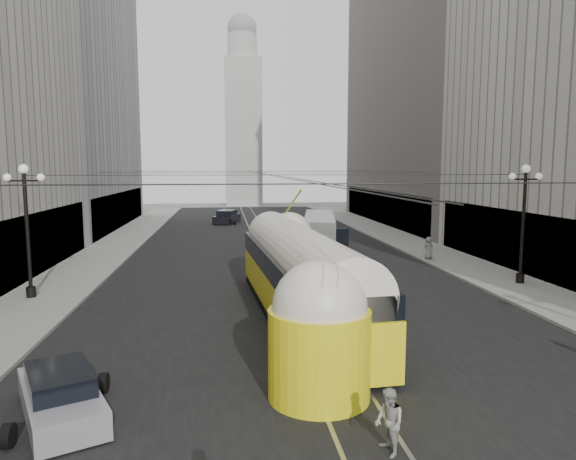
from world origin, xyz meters
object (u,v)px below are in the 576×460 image
object	(u,v)px
pedestrian_sidewalk_right	(429,248)
pedestrian_crossing_b	(389,422)
city_bus	(319,231)
streetcar	(299,274)
sedan_silver	(61,396)

from	to	relation	value
pedestrian_sidewalk_right	pedestrian_crossing_b	bearing A→B (deg)	57.93
pedestrian_crossing_b	pedestrian_sidewalk_right	distance (m)	24.86
city_bus	streetcar	bearing A→B (deg)	-103.21
city_bus	pedestrian_sidewalk_right	world-z (taller)	city_bus
city_bus	sedan_silver	xyz separation A→B (m)	(-11.50, -25.71, -0.90)
streetcar	city_bus	bearing A→B (deg)	76.79
pedestrian_crossing_b	pedestrian_sidewalk_right	bearing A→B (deg)	147.86
city_bus	sedan_silver	world-z (taller)	city_bus
sedan_silver	pedestrian_sidewalk_right	size ratio (longest dim) A/B	2.87
sedan_silver	pedestrian_crossing_b	bearing A→B (deg)	-19.06
streetcar	pedestrian_sidewalk_right	size ratio (longest dim) A/B	11.75
city_bus	sedan_silver	bearing A→B (deg)	-114.09
city_bus	pedestrian_crossing_b	distance (m)	28.65
streetcar	sedan_silver	xyz separation A→B (m)	(-7.30, -7.83, -1.34)
sedan_silver	pedestrian_crossing_b	xyz separation A→B (m)	(7.79, -2.69, 0.18)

